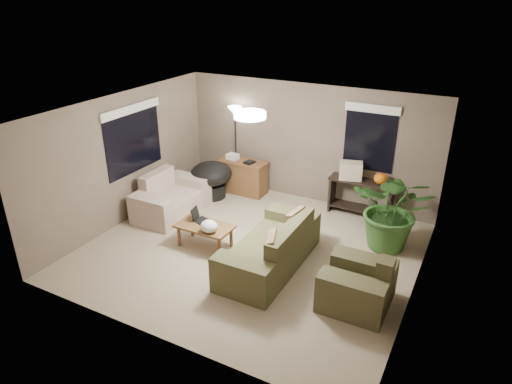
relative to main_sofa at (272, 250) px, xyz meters
The scene contains 20 objects.
room_shell 1.13m from the main_sofa, 154.14° to the left, with size 5.50×5.50×5.50m.
main_sofa is the anchor object (origin of this frame).
throw_pillows 0.44m from the main_sofa, ahead, with size 0.37×1.39×0.47m.
loveseat 2.81m from the main_sofa, 163.55° to the left, with size 0.90×1.60×0.85m.
armchair 1.56m from the main_sofa, 11.03° to the right, with size 0.95×1.00×0.85m.
coffee_table 1.33m from the main_sofa, behind, with size 1.00×0.55×0.42m.
laptop 1.52m from the main_sofa, behind, with size 0.41×0.33×0.24m.
plastic_bag 1.16m from the main_sofa, behind, with size 0.30×0.27×0.21m, color white.
desk 3.04m from the main_sofa, 128.50° to the left, with size 1.10×0.50×0.75m.
desk_papers 3.17m from the main_sofa, 130.85° to the left, with size 0.70×0.29×0.12m.
console_table 2.63m from the main_sofa, 73.37° to the left, with size 1.30×0.40×0.75m.
pumpkin 2.81m from the main_sofa, 66.36° to the left, with size 0.26×0.26×0.22m, color orange.
cardboard_box 2.64m from the main_sofa, 78.72° to the left, with size 0.44×0.33×0.33m, color beige.
papasan_chair 3.01m from the main_sofa, 142.07° to the left, with size 1.16×1.16×0.80m.
floor_lamp 3.52m from the main_sofa, 130.44° to the left, with size 0.32×0.32×1.91m.
ceiling_fixture 2.23m from the main_sofa, 154.14° to the left, with size 0.50×0.50×0.10m, color white.
houseplant 2.22m from the main_sofa, 43.64° to the left, with size 1.34×1.49×1.17m, color #2D5923.
cat_scratching_post 1.75m from the main_sofa, ahead, with size 0.32×0.32×0.50m.
window_left 3.64m from the main_sofa, behind, with size 0.05×1.56×1.33m.
window_back 3.21m from the main_sofa, 74.60° to the left, with size 1.06×0.05×1.33m.
Camera 1 is at (3.31, -6.07, 4.26)m, focal length 32.00 mm.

